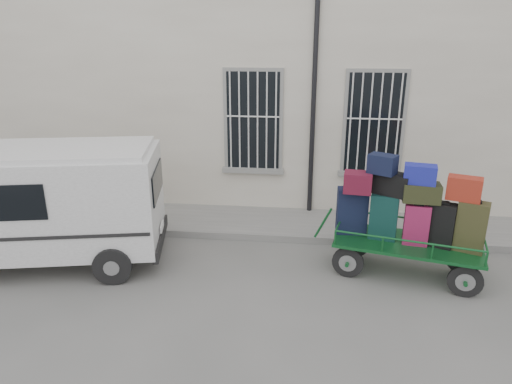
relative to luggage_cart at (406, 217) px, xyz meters
The scene contains 5 objects.
ground 2.85m from the luggage_cart, behind, with size 80.00×80.00×0.00m, color #61615D.
building 6.12m from the luggage_cart, 116.65° to the left, with size 24.00×5.15×6.00m.
sidewalk 3.39m from the luggage_cart, 143.92° to the left, with size 24.00×1.70×0.15m, color slate.
luggage_cart is the anchor object (origin of this frame).
van 6.63m from the luggage_cart, behind, with size 4.69×2.71×2.23m.
Camera 1 is at (0.83, -7.32, 4.11)m, focal length 32.00 mm.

